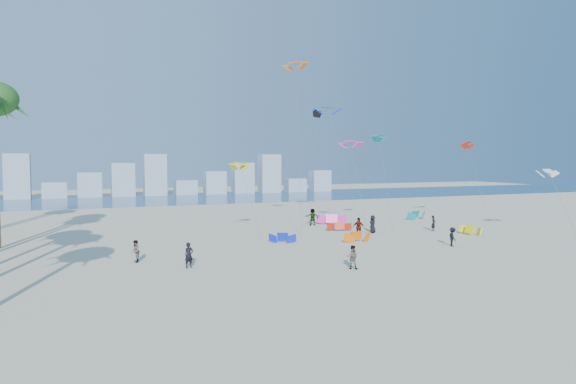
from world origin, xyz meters
name	(u,v)px	position (x,y,z in m)	size (l,w,h in m)	color
ground	(349,290)	(0.00, 0.00, 0.00)	(220.00, 220.00, 0.00)	beige
ocean	(156,199)	(0.00, 72.00, 0.01)	(220.00, 220.00, 0.00)	navy
kitesurfer_near	(189,255)	(-7.01, 9.36, 0.86)	(0.63, 0.41, 1.72)	black
kitesurfer_mid	(352,257)	(2.99, 4.85, 0.80)	(0.77, 0.60, 1.59)	gray
kitesurfers_far	(342,227)	(9.61, 18.38, 0.88)	(30.57, 18.18, 1.90)	black
grounded_kites	(367,225)	(14.09, 21.20, 0.45)	(24.62, 15.29, 1.05)	#0D2AE0
flying_kites	(358,124)	(15.12, 24.99, 11.23)	(31.73, 28.28, 17.08)	yellow
distant_skyline	(142,180)	(-1.19, 82.00, 3.09)	(85.00, 3.00, 8.40)	#9EADBF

